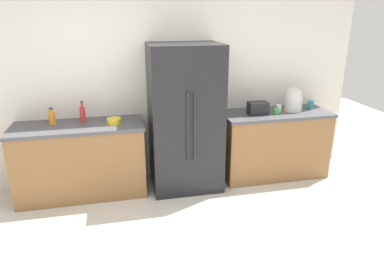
{
  "coord_description": "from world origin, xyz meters",
  "views": [
    {
      "loc": [
        -0.56,
        -2.51,
        2.17
      ],
      "look_at": [
        0.1,
        0.47,
        1.15
      ],
      "focal_mm": 32.21,
      "sensor_mm": 36.0,
      "label": 1
    }
  ],
  "objects_px": {
    "bottle_a": "(52,117)",
    "bowl_a": "(114,121)",
    "refrigerator": "(185,118)",
    "bottle_b": "(83,114)",
    "rice_cooker": "(294,99)",
    "cup_a": "(276,111)",
    "cup_b": "(278,108)",
    "toaster": "(258,108)",
    "cup_c": "(311,105)"
  },
  "relations": [
    {
      "from": "refrigerator",
      "to": "cup_a",
      "type": "relative_size",
      "value": 23.71
    },
    {
      "from": "cup_a",
      "to": "cup_c",
      "type": "height_order",
      "value": "cup_c"
    },
    {
      "from": "refrigerator",
      "to": "bottle_a",
      "type": "distance_m",
      "value": 1.59
    },
    {
      "from": "toaster",
      "to": "bottle_a",
      "type": "height_order",
      "value": "bottle_a"
    },
    {
      "from": "cup_b",
      "to": "refrigerator",
      "type": "bearing_deg",
      "value": -178.14
    },
    {
      "from": "cup_c",
      "to": "cup_b",
      "type": "bearing_deg",
      "value": -173.02
    },
    {
      "from": "toaster",
      "to": "bottle_b",
      "type": "height_order",
      "value": "bottle_b"
    },
    {
      "from": "rice_cooker",
      "to": "cup_c",
      "type": "xyz_separation_m",
      "value": [
        0.29,
        0.03,
        -0.1
      ]
    },
    {
      "from": "bowl_a",
      "to": "bottle_b",
      "type": "bearing_deg",
      "value": 156.18
    },
    {
      "from": "rice_cooker",
      "to": "bowl_a",
      "type": "distance_m",
      "value": 2.36
    },
    {
      "from": "bottle_a",
      "to": "cup_a",
      "type": "bearing_deg",
      "value": -4.04
    },
    {
      "from": "toaster",
      "to": "bottle_b",
      "type": "relative_size",
      "value": 0.99
    },
    {
      "from": "rice_cooker",
      "to": "cup_b",
      "type": "bearing_deg",
      "value": -172.49
    },
    {
      "from": "toaster",
      "to": "bowl_a",
      "type": "bearing_deg",
      "value": -179.76
    },
    {
      "from": "cup_a",
      "to": "refrigerator",
      "type": "bearing_deg",
      "value": 177.99
    },
    {
      "from": "rice_cooker",
      "to": "cup_a",
      "type": "bearing_deg",
      "value": -159.04
    },
    {
      "from": "refrigerator",
      "to": "bottle_a",
      "type": "relative_size",
      "value": 9.23
    },
    {
      "from": "cup_b",
      "to": "bottle_a",
      "type": "bearing_deg",
      "value": 177.73
    },
    {
      "from": "cup_b",
      "to": "bowl_a",
      "type": "xyz_separation_m",
      "value": [
        -2.13,
        -0.04,
        -0.02
      ]
    },
    {
      "from": "cup_b",
      "to": "cup_c",
      "type": "distance_m",
      "value": 0.51
    },
    {
      "from": "rice_cooker",
      "to": "cup_b",
      "type": "height_order",
      "value": "rice_cooker"
    },
    {
      "from": "bottle_a",
      "to": "cup_c",
      "type": "height_order",
      "value": "bottle_a"
    },
    {
      "from": "bottle_a",
      "to": "bowl_a",
      "type": "relative_size",
      "value": 1.18
    },
    {
      "from": "bottle_a",
      "to": "cup_a",
      "type": "xyz_separation_m",
      "value": [
        2.78,
        -0.2,
        -0.04
      ]
    },
    {
      "from": "refrigerator",
      "to": "bottle_b",
      "type": "bearing_deg",
      "value": 172.34
    },
    {
      "from": "toaster",
      "to": "refrigerator",
      "type": "bearing_deg",
      "value": -179.27
    },
    {
      "from": "rice_cooker",
      "to": "cup_b",
      "type": "distance_m",
      "value": 0.25
    },
    {
      "from": "refrigerator",
      "to": "cup_a",
      "type": "xyz_separation_m",
      "value": [
        1.2,
        -0.04,
        0.03
      ]
    },
    {
      "from": "bottle_b",
      "to": "refrigerator",
      "type": "bearing_deg",
      "value": -7.66
    },
    {
      "from": "bottle_b",
      "to": "bowl_a",
      "type": "xyz_separation_m",
      "value": [
        0.36,
        -0.16,
        -0.07
      ]
    },
    {
      "from": "toaster",
      "to": "cup_b",
      "type": "height_order",
      "value": "toaster"
    },
    {
      "from": "bottle_b",
      "to": "cup_a",
      "type": "height_order",
      "value": "bottle_b"
    },
    {
      "from": "bottle_a",
      "to": "cup_a",
      "type": "distance_m",
      "value": 2.79
    },
    {
      "from": "bottle_b",
      "to": "cup_b",
      "type": "distance_m",
      "value": 2.5
    },
    {
      "from": "rice_cooker",
      "to": "cup_a",
      "type": "relative_size",
      "value": 4.18
    },
    {
      "from": "bottle_a",
      "to": "bowl_a",
      "type": "height_order",
      "value": "bottle_a"
    },
    {
      "from": "bowl_a",
      "to": "bottle_a",
      "type": "bearing_deg",
      "value": 168.19
    },
    {
      "from": "refrigerator",
      "to": "cup_b",
      "type": "height_order",
      "value": "refrigerator"
    },
    {
      "from": "toaster",
      "to": "bowl_a",
      "type": "distance_m",
      "value": 1.83
    },
    {
      "from": "rice_cooker",
      "to": "cup_c",
      "type": "height_order",
      "value": "rice_cooker"
    },
    {
      "from": "cup_c",
      "to": "bottle_a",
      "type": "bearing_deg",
      "value": 179.14
    },
    {
      "from": "toaster",
      "to": "rice_cooker",
      "type": "height_order",
      "value": "rice_cooker"
    },
    {
      "from": "toaster",
      "to": "bottle_a",
      "type": "distance_m",
      "value": 2.55
    },
    {
      "from": "rice_cooker",
      "to": "bottle_a",
      "type": "distance_m",
      "value": 3.08
    },
    {
      "from": "rice_cooker",
      "to": "cup_b",
      "type": "xyz_separation_m",
      "value": [
        -0.23,
        -0.03,
        -0.11
      ]
    },
    {
      "from": "cup_b",
      "to": "cup_c",
      "type": "height_order",
      "value": "cup_c"
    },
    {
      "from": "toaster",
      "to": "cup_a",
      "type": "xyz_separation_m",
      "value": [
        0.24,
        -0.05,
        -0.04
      ]
    },
    {
      "from": "toaster",
      "to": "cup_b",
      "type": "distance_m",
      "value": 0.31
    },
    {
      "from": "cup_c",
      "to": "bowl_a",
      "type": "distance_m",
      "value": 2.65
    },
    {
      "from": "toaster",
      "to": "rice_cooker",
      "type": "relative_size",
      "value": 0.79
    }
  ]
}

